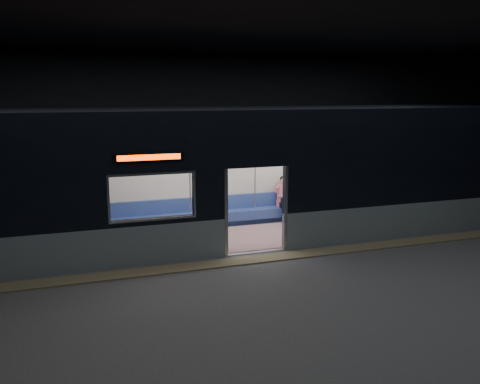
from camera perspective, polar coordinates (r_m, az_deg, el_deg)
station_floor at (r=11.19m, az=3.70°, el=-8.42°), size 24.00×14.00×0.01m
station_envelope at (r=10.55m, az=3.95°, el=10.71°), size 24.00×14.00×5.00m
tactile_strip at (r=11.67m, az=2.65°, el=-7.48°), size 22.80×0.50×0.03m
metro_car at (r=13.07m, az=-0.51°, el=2.81°), size 18.00×3.04×3.35m
passenger at (r=14.83m, az=4.98°, el=-0.43°), size 0.40×0.66×1.31m
handbag at (r=14.67m, az=5.30°, el=-0.99°), size 0.31×0.28×0.14m
transit_map at (r=16.24m, az=13.33°, el=2.91°), size 1.07×0.03×0.70m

